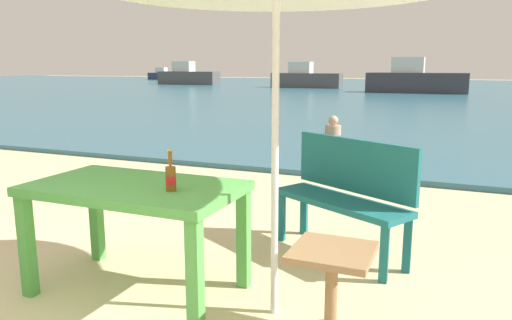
# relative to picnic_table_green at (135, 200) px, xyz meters

# --- Properties ---
(sea_water) EXTENTS (120.00, 50.00, 0.08)m
(sea_water) POSITION_rel_picnic_table_green_xyz_m (0.23, 28.84, -0.61)
(sea_water) COLOR #2D6075
(sea_water) RESTS_ON ground_plane
(picnic_table_green) EXTENTS (1.40, 0.80, 0.76)m
(picnic_table_green) POSITION_rel_picnic_table_green_xyz_m (0.00, 0.00, 0.00)
(picnic_table_green) COLOR #4C9E47
(picnic_table_green) RESTS_ON ground_plane
(beer_bottle_amber) EXTENTS (0.07, 0.07, 0.26)m
(beer_bottle_amber) POSITION_rel_picnic_table_green_xyz_m (0.32, -0.07, 0.20)
(beer_bottle_amber) COLOR brown
(beer_bottle_amber) RESTS_ON picnic_table_green
(side_table_wood) EXTENTS (0.44, 0.44, 0.54)m
(side_table_wood) POSITION_rel_picnic_table_green_xyz_m (1.37, -0.09, -0.30)
(side_table_wood) COLOR olive
(side_table_wood) RESTS_ON ground_plane
(bench_teal_center) EXTENTS (1.23, 0.89, 0.95)m
(bench_teal_center) POSITION_rel_picnic_table_green_xyz_m (1.16, 1.23, -0.11)
(bench_teal_center) COLOR #196066
(bench_teal_center) RESTS_ON ground_plane
(swimmer_person) EXTENTS (0.34, 0.34, 0.41)m
(swimmer_person) POSITION_rel_picnic_table_green_xyz_m (-0.48, 7.59, -0.41)
(swimmer_person) COLOR tan
(swimmer_person) RESTS_ON sea_water
(boat_ferry) EXTENTS (4.96, 1.35, 1.81)m
(boat_ferry) POSITION_rel_picnic_table_green_xyz_m (-18.08, 31.55, 0.08)
(boat_ferry) COLOR #4C4C4C
(boat_ferry) RESTS_ON sea_water
(boat_barge) EXTENTS (3.56, 0.97, 1.29)m
(boat_barge) POSITION_rel_picnic_table_green_xyz_m (-27.63, 42.68, -0.10)
(boat_barge) COLOR navy
(boat_barge) RESTS_ON sea_water
(boat_tanker) EXTENTS (5.29, 1.44, 1.93)m
(boat_tanker) POSITION_rel_picnic_table_green_xyz_m (-0.27, 25.53, 0.12)
(boat_tanker) COLOR #38383F
(boat_tanker) RESTS_ON sea_water
(boat_sailboat) EXTENTS (4.73, 1.29, 1.72)m
(boat_sailboat) POSITION_rel_picnic_table_green_xyz_m (-7.67, 29.43, 0.05)
(boat_sailboat) COLOR #4C4C4C
(boat_sailboat) RESTS_ON sea_water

